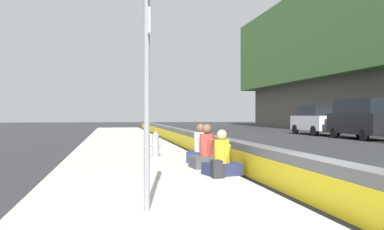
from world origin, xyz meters
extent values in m
plane|color=#2B2B2D|center=(0.00, 0.00, 0.00)|extent=(160.00, 160.00, 0.00)
cube|color=#B5B2A8|center=(0.00, 2.65, 0.07)|extent=(80.00, 4.40, 0.14)
cube|color=#545456|center=(0.00, 0.00, 0.42)|extent=(76.00, 0.44, 0.85)
cube|color=gold|center=(0.00, 0.23, 0.38)|extent=(74.48, 0.01, 0.54)
cylinder|color=gray|center=(0.09, 2.85, 1.94)|extent=(0.09, 0.09, 3.60)
cube|color=white|center=(0.09, 2.83, 2.94)|extent=(0.44, 0.02, 0.36)
cube|color=#1956AD|center=(0.09, 2.82, 2.94)|extent=(0.30, 0.01, 0.10)
cylinder|color=gray|center=(7.92, 1.90, 0.50)|extent=(0.24, 0.24, 0.72)
cone|color=gray|center=(7.92, 1.90, 0.94)|extent=(0.26, 0.26, 0.16)
cylinder|color=gray|center=(7.92, 1.73, 0.54)|extent=(0.10, 0.12, 0.10)
cylinder|color=gray|center=(7.92, 2.07, 0.54)|extent=(0.10, 0.12, 0.10)
cube|color=#23284C|center=(3.36, 0.80, 0.28)|extent=(0.84, 0.92, 0.29)
cylinder|color=gold|center=(3.36, 0.80, 0.70)|extent=(0.37, 0.37, 0.54)
sphere|color=tan|center=(3.36, 0.80, 1.09)|extent=(0.24, 0.24, 0.24)
cylinder|color=gold|center=(3.55, 0.85, 0.65)|extent=(0.30, 0.20, 0.48)
cylinder|color=gold|center=(3.16, 0.74, 0.65)|extent=(0.30, 0.20, 0.48)
cube|color=#424247|center=(4.72, 0.84, 0.30)|extent=(0.80, 0.91, 0.32)
cylinder|color=#AD3D33|center=(4.72, 0.84, 0.75)|extent=(0.40, 0.40, 0.60)
sphere|color=brown|center=(4.72, 0.84, 1.18)|extent=(0.26, 0.26, 0.26)
cylinder|color=#AD3D33|center=(4.94, 0.87, 0.69)|extent=(0.32, 0.17, 0.52)
cylinder|color=#AD3D33|center=(4.50, 0.82, 0.69)|extent=(0.32, 0.17, 0.52)
cube|color=#23284C|center=(6.08, 0.72, 0.29)|extent=(0.89, 0.98, 0.31)
cylinder|color=beige|center=(6.08, 0.72, 0.74)|extent=(0.40, 0.40, 0.58)
sphere|color=brown|center=(6.08, 0.72, 1.16)|extent=(0.26, 0.26, 0.26)
cylinder|color=beige|center=(6.29, 0.67, 0.68)|extent=(0.32, 0.21, 0.51)
cylinder|color=beige|center=(5.87, 0.78, 0.68)|extent=(0.32, 0.21, 0.51)
cube|color=#232328|center=(2.94, 1.04, 0.34)|extent=(0.32, 0.22, 0.40)
cube|color=#232328|center=(2.94, 0.90, 0.28)|extent=(0.22, 0.06, 0.20)
cube|color=black|center=(17.31, -12.17, 1.01)|extent=(5.11, 1.98, 1.30)
cube|color=black|center=(17.21, -12.17, 2.11)|extent=(4.11, 1.78, 0.90)
cylinder|color=black|center=(18.94, -11.22, 0.36)|extent=(0.72, 0.22, 0.72)
cylinder|color=black|center=(18.95, -13.10, 0.36)|extent=(0.72, 0.22, 0.72)
cylinder|color=black|center=(15.68, -11.23, 0.36)|extent=(0.72, 0.22, 0.72)
cube|color=silver|center=(23.19, -12.08, 0.93)|extent=(4.81, 1.94, 1.10)
cube|color=black|center=(23.09, -12.08, 1.88)|extent=(3.11, 1.74, 0.80)
cylinder|color=black|center=(24.72, -11.16, 0.38)|extent=(0.76, 0.22, 0.76)
cylinder|color=black|center=(24.73, -13.00, 0.38)|extent=(0.76, 0.22, 0.76)
cylinder|color=black|center=(21.65, -11.17, 0.38)|extent=(0.76, 0.22, 0.76)
cylinder|color=black|center=(21.66, -13.01, 0.38)|extent=(0.76, 0.22, 0.76)
camera|label=1|loc=(-6.03, 3.36, 1.57)|focal=38.36mm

